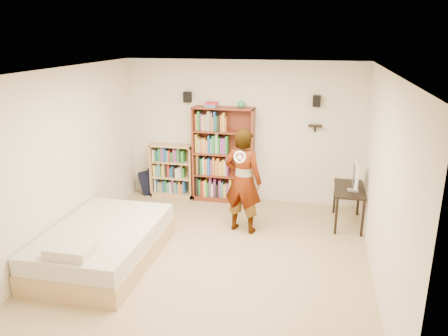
# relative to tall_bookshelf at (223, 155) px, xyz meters

# --- Properties ---
(ground) EXTENTS (4.50, 5.00, 0.01)m
(ground) POSITION_rel_tall_bookshelf_xyz_m (0.34, -2.33, -0.92)
(ground) COLOR tan
(ground) RESTS_ON ground
(room_shell) EXTENTS (4.52, 5.02, 2.71)m
(room_shell) POSITION_rel_tall_bookshelf_xyz_m (0.34, -2.33, 0.84)
(room_shell) COLOR beige
(room_shell) RESTS_ON ground
(crown_molding) EXTENTS (4.50, 5.00, 0.06)m
(crown_molding) POSITION_rel_tall_bookshelf_xyz_m (0.34, -2.33, 1.75)
(crown_molding) COLOR silver
(crown_molding) RESTS_ON room_shell
(speaker_left) EXTENTS (0.14, 0.12, 0.20)m
(speaker_left) POSITION_rel_tall_bookshelf_xyz_m (-0.71, 0.07, 1.08)
(speaker_left) COLOR black
(speaker_left) RESTS_ON room_shell
(speaker_right) EXTENTS (0.14, 0.12, 0.20)m
(speaker_right) POSITION_rel_tall_bookshelf_xyz_m (1.69, 0.07, 1.08)
(speaker_right) COLOR black
(speaker_right) RESTS_ON room_shell
(wall_shelf) EXTENTS (0.25, 0.16, 0.02)m
(wall_shelf) POSITION_rel_tall_bookshelf_xyz_m (1.69, 0.08, 0.63)
(wall_shelf) COLOR black
(wall_shelf) RESTS_ON room_shell
(tall_bookshelf) EXTENTS (1.16, 0.34, 1.84)m
(tall_bookshelf) POSITION_rel_tall_bookshelf_xyz_m (0.00, 0.00, 0.00)
(tall_bookshelf) COLOR brown
(tall_bookshelf) RESTS_ON ground
(low_bookshelf) EXTENTS (0.85, 0.32, 1.06)m
(low_bookshelf) POSITION_rel_tall_bookshelf_xyz_m (-1.05, 0.01, -0.39)
(low_bookshelf) COLOR tan
(low_bookshelf) RESTS_ON ground
(computer_desk) EXTENTS (0.48, 0.97, 0.66)m
(computer_desk) POSITION_rel_tall_bookshelf_xyz_m (2.33, -0.66, -0.59)
(computer_desk) COLOR black
(computer_desk) RESTS_ON ground
(imac) EXTENTS (0.17, 0.49, 0.48)m
(imac) POSITION_rel_tall_bookshelf_xyz_m (2.37, -0.79, -0.02)
(imac) COLOR silver
(imac) RESTS_ON computer_desk
(daybed) EXTENTS (1.42, 2.19, 0.65)m
(daybed) POSITION_rel_tall_bookshelf_xyz_m (-1.18, -2.71, -0.60)
(daybed) COLOR beige
(daybed) RESTS_ON ground
(person) EXTENTS (0.71, 0.55, 1.74)m
(person) POSITION_rel_tall_bookshelf_xyz_m (0.61, -1.29, -0.05)
(person) COLOR black
(person) RESTS_ON ground
(wii_wheel) EXTENTS (0.19, 0.07, 0.20)m
(wii_wheel) POSITION_rel_tall_bookshelf_xyz_m (0.61, -1.61, 0.44)
(wii_wheel) COLOR silver
(wii_wheel) RESTS_ON person
(navy_bag) EXTENTS (0.44, 0.36, 0.51)m
(navy_bag) POSITION_rel_tall_bookshelf_xyz_m (-1.55, -0.00, -0.67)
(navy_bag) COLOR black
(navy_bag) RESTS_ON ground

